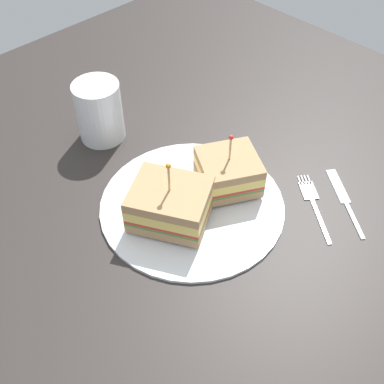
{
  "coord_description": "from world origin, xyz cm",
  "views": [
    {
      "loc": [
        -32.22,
        -32.81,
        51.36
      ],
      "look_at": [
        0.0,
        0.0,
        2.91
      ],
      "focal_mm": 44.63,
      "sensor_mm": 36.0,
      "label": 1
    }
  ],
  "objects": [
    {
      "name": "ground_plane",
      "position": [
        0.0,
        0.0,
        -1.0
      ],
      "size": [
        114.36,
        114.36,
        2.0
      ],
      "primitive_type": "cube",
      "color": "#2D2826"
    },
    {
      "name": "sandwich_half_front",
      "position": [
        -4.13,
        0.1,
        3.62
      ],
      "size": [
        12.51,
        13.17,
        10.11
      ],
      "color": "tan",
      "rests_on": "plate"
    },
    {
      "name": "sandwich_half_back",
      "position": [
        6.29,
        -1.12,
        3.42
      ],
      "size": [
        11.22,
        11.09,
        9.27
      ],
      "color": "tan",
      "rests_on": "plate"
    },
    {
      "name": "knife",
      "position": [
        16.95,
        -14.5,
        0.18
      ],
      "size": [
        9.1,
        11.54,
        0.35
      ],
      "color": "silver",
      "rests_on": "ground_plane"
    },
    {
      "name": "drink_glass",
      "position": [
        0.51,
        21.7,
        4.34
      ],
      "size": [
        7.44,
        7.44,
        9.9
      ],
      "color": "gold",
      "rests_on": "ground_plane"
    },
    {
      "name": "plate",
      "position": [
        0.0,
        0.0,
        0.45
      ],
      "size": [
        26.5,
        26.5,
        0.91
      ],
      "primitive_type": "cylinder",
      "color": "white",
      "rests_on": "ground_plane"
    },
    {
      "name": "fork",
      "position": [
        13.31,
        -11.5,
        0.18
      ],
      "size": [
        9.0,
        11.22,
        0.35
      ],
      "color": "silver",
      "rests_on": "ground_plane"
    }
  ]
}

